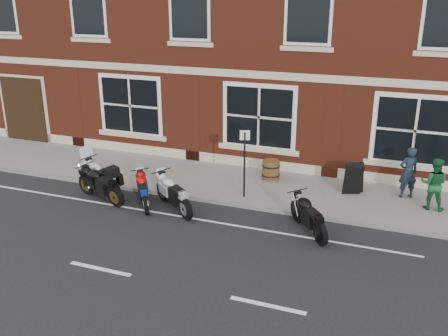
{
  "coord_description": "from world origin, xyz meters",
  "views": [
    {
      "loc": [
        6.19,
        -11.37,
        6.1
      ],
      "look_at": [
        1.32,
        1.6,
        1.09
      ],
      "focal_mm": 40.0,
      "sensor_mm": 36.0,
      "label": 1
    }
  ],
  "objects": [
    {
      "name": "ground",
      "position": [
        0.0,
        0.0,
        0.0
      ],
      "size": [
        80.0,
        80.0,
        0.0
      ],
      "primitive_type": "plane",
      "color": "black",
      "rests_on": "ground"
    },
    {
      "name": "a_board_sign",
      "position": [
        4.91,
        3.35,
        0.59
      ],
      "size": [
        0.67,
        0.56,
        0.95
      ],
      "primitive_type": null,
      "rotation": [
        0.0,
        0.0,
        0.36
      ],
      "color": "black",
      "rests_on": "sidewalk"
    },
    {
      "name": "moto_sport_red",
      "position": [
        -0.82,
        0.62,
        0.49
      ],
      "size": [
        1.14,
        1.66,
        0.86
      ],
      "rotation": [
        0.0,
        0.0,
        0.58
      ],
      "color": "black",
      "rests_on": "ground"
    },
    {
      "name": "moto_sport_black",
      "position": [
        -2.25,
        0.45,
        0.54
      ],
      "size": [
        2.02,
        0.86,
        0.95
      ],
      "rotation": [
        0.0,
        0.0,
        1.22
      ],
      "color": "black",
      "rests_on": "ground"
    },
    {
      "name": "barrel_planter",
      "position": [
        2.22,
        3.62,
        0.45
      ],
      "size": [
        0.59,
        0.59,
        0.66
      ],
      "color": "#4A3513",
      "rests_on": "sidewalk"
    },
    {
      "name": "sidewalk",
      "position": [
        0.0,
        3.0,
        0.06
      ],
      "size": [
        30.0,
        3.0,
        0.12
      ],
      "primitive_type": "cube",
      "color": "slate",
      "rests_on": "ground"
    },
    {
      "name": "moto_naked_black",
      "position": [
        4.11,
        0.55,
        0.52
      ],
      "size": [
        1.32,
        1.68,
        0.91
      ],
      "rotation": [
        0.0,
        0.0,
        0.65
      ],
      "color": "black",
      "rests_on": "ground"
    },
    {
      "name": "pedestrian_left",
      "position": [
        6.44,
        3.61,
        0.91
      ],
      "size": [
        0.69,
        0.6,
        1.59
      ],
      "primitive_type": "imported",
      "rotation": [
        0.0,
        0.0,
        3.6
      ],
      "color": "black",
      "rests_on": "sidewalk"
    },
    {
      "name": "moto_sport_silver",
      "position": [
        0.15,
        0.6,
        0.55
      ],
      "size": [
        1.75,
        1.43,
        0.96
      ],
      "rotation": [
        0.0,
        0.0,
        0.9
      ],
      "color": "black",
      "rests_on": "ground"
    },
    {
      "name": "pedestrian_right",
      "position": [
        7.15,
        2.98,
        0.88
      ],
      "size": [
        0.78,
        0.63,
        1.53
      ],
      "primitive_type": "imported",
      "rotation": [
        0.0,
        0.0,
        3.07
      ],
      "color": "#17522A",
      "rests_on": "sidewalk"
    },
    {
      "name": "kerb",
      "position": [
        0.0,
        1.42,
        0.06
      ],
      "size": [
        30.0,
        0.16,
        0.12
      ],
      "primitive_type": "cube",
      "color": "slate",
      "rests_on": "ground"
    },
    {
      "name": "parking_sign",
      "position": [
        1.85,
        1.93,
        1.33
      ],
      "size": [
        0.28,
        0.12,
        2.09
      ],
      "rotation": [
        0.0,
        0.0,
        0.37
      ],
      "color": "black",
      "rests_on": "sidewalk"
    },
    {
      "name": "moto_touring_silver",
      "position": [
        -2.6,
        1.03,
        0.56
      ],
      "size": [
        1.93,
        1.09,
        1.39
      ],
      "rotation": [
        0.0,
        0.0,
        1.09
      ],
      "color": "black",
      "rests_on": "ground"
    }
  ]
}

